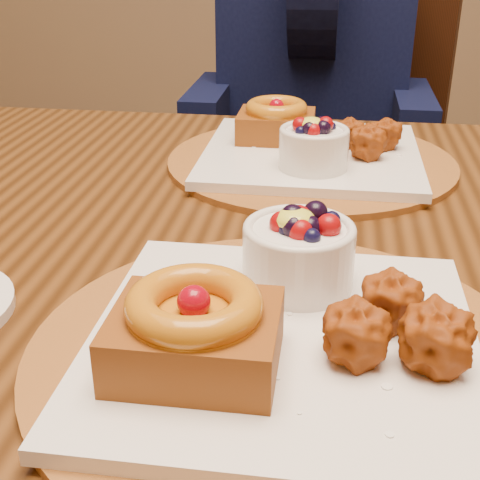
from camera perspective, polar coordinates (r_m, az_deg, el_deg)
name	(u,v)px	position (r m, az deg, el deg)	size (l,w,h in m)	color
dining_table	(298,298)	(0.73, 4.97, -4.92)	(1.60, 0.90, 0.76)	#321A09
place_setting_near	(280,323)	(0.49, 3.45, -7.11)	(0.38, 0.38, 0.09)	brown
place_setting_far	(310,149)	(0.89, 5.97, 7.74)	(0.38, 0.38, 0.08)	brown
chair_far	(337,171)	(1.65, 8.32, 5.84)	(0.55, 0.55, 0.90)	black
diner	(315,39)	(1.45, 6.38, 16.72)	(0.47, 0.47, 0.78)	black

